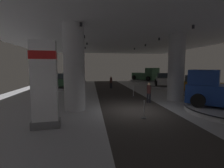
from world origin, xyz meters
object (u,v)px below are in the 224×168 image
Objects in this scene: column_left at (74,68)px; display_platform_deep_right at (145,81)px; display_platform_far_right at (163,86)px; display_platform_deep_left at (71,82)px; column_right at (176,68)px; display_car_deep_left at (71,77)px; pickup_truck_deep_right at (146,75)px; display_car_far_left at (61,80)px; display_platform_far_left at (61,87)px; display_car_far_right at (163,80)px; display_platform_mid_right at (196,94)px; display_car_mid_right at (197,85)px; visitor_walking_near at (149,91)px; visitor_walking_far at (111,82)px; brand_sign_pylon at (45,83)px.

display_platform_deep_right is at bearing 58.66° from column_left.
display_platform_deep_left is (-13.66, 7.45, 0.01)m from display_platform_far_right.
column_right reaches higher than display_car_deep_left.
pickup_truck_deep_right is 1.29× the size of display_car_far_left.
display_platform_far_left is at bearing -94.13° from display_platform_deep_left.
column_left reaches higher than display_car_far_right.
display_platform_far_right is 15.62m from display_car_deep_left.
display_platform_deep_right is at bearing 79.35° from column_right.
column_left is at bearing -160.71° from display_platform_mid_right.
display_platform_deep_left is at bearing 134.10° from display_platform_mid_right.
display_car_mid_right reaches higher than visitor_walking_near.
visitor_walking_near reaches higher than display_platform_deep_left.
display_platform_deep_left is at bearing 97.53° from column_left.
display_car_far_right is at bearing -28.52° from display_platform_deep_left.
pickup_truck_deep_right reaches higher than display_car_far_left.
display_car_far_left reaches higher than visitor_walking_far.
column_right is 16.89m from display_platform_deep_right.
display_car_far_left is (-14.38, 7.49, 0.88)m from display_platform_mid_right.
display_platform_deep_right is 11.24m from visitor_walking_far.
display_car_far_left is 6.74m from visitor_walking_far.
brand_sign_pylon is 0.74× the size of display_platform_deep_left.
display_platform_far_right is 6.88m from display_platform_mid_right.
display_platform_deep_right is 13.64m from display_platform_deep_left.
visitor_walking_far reaches higher than display_platform_deep_right.
display_car_far_left is 13.23m from visitor_walking_near.
column_left is 15.86m from display_platform_far_right.
visitor_walking_near is (8.01, -17.02, -0.15)m from display_car_deep_left.
brand_sign_pylon is 21.49m from display_platform_deep_left.
column_right is 3.46× the size of visitor_walking_far.
display_platform_mid_right is 16.24m from display_car_far_left.
pickup_truck_deep_right is 15.77m from display_platform_far_left.
display_platform_mid_right is (12.50, 7.02, -1.90)m from brand_sign_pylon.
display_platform_mid_right is at bearing -45.87° from display_car_deep_left.
display_platform_deep_left is at bearing -179.70° from display_platform_deep_right.
display_car_mid_right reaches higher than display_platform_far_right.
column_right is at bearing -149.48° from display_car_mid_right.
display_platform_far_right is 14.19m from display_car_far_left.
brand_sign_pylon reaches higher than display_car_mid_right.
display_platform_far_right is 0.86× the size of display_platform_far_left.
display_car_far_right reaches higher than display_platform_mid_right.
visitor_walking_near is at bearing -109.05° from pickup_truck_deep_right.
visitor_walking_near is at bearing -120.67° from display_car_far_right.
visitor_walking_far is at bearing 141.90° from display_platform_mid_right.
visitor_walking_near is at bearing -108.33° from display_platform_deep_right.
brand_sign_pylon reaches higher than visitor_walking_far.
column_right reaches higher than display_car_far_right.
display_platform_far_left is (-14.13, -6.89, -0.04)m from display_platform_deep_right.
column_left reaches higher than visitor_walking_far.
display_platform_mid_right is 3.09× the size of visitor_walking_near.
visitor_walking_far is (-4.45, 8.11, -1.84)m from column_right.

